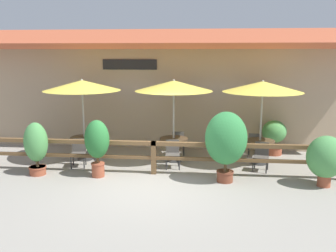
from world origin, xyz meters
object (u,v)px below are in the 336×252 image
chair_middle_wallside (178,142)px  potted_plant_entrance_palm (36,145)px  dining_table_far (260,145)px  dining_table_middle (174,143)px  chair_near_streetside (78,152)px  chair_middle_streetside (173,153)px  potted_plant_small_flowering (326,158)px  chair_far_wallside (255,144)px  potted_plant_corner_fern (226,140)px  potted_plant_broad_leaf (274,135)px  patio_umbrella_middle (174,86)px  chair_far_streetside (261,155)px  patio_umbrella_far (263,87)px  potted_plant_tall_tropical (97,142)px  chair_near_wallside (91,140)px  patio_umbrella_near (82,85)px  dining_table_near (85,142)px

chair_middle_wallside → potted_plant_entrance_palm: potted_plant_entrance_palm is taller
dining_table_far → dining_table_middle: bearing=179.3°
dining_table_middle → dining_table_far: bearing=-0.7°
chair_near_streetside → chair_middle_streetside: same height
dining_table_middle → chair_middle_wallside: chair_middle_wallside is taller
potted_plant_small_flowering → chair_far_wallside: bearing=119.4°
potted_plant_corner_fern → potted_plant_broad_leaf: bearing=59.1°
potted_plant_small_flowering → dining_table_far: bearing=126.3°
chair_middle_streetside → potted_plant_broad_leaf: bearing=22.4°
chair_middle_wallside → patio_umbrella_middle: bearing=75.5°
chair_far_streetside → chair_far_wallside: bearing=105.7°
patio_umbrella_far → chair_far_wallside: 2.06m
patio_umbrella_middle → chair_far_wallside: (2.62, 0.66, -1.94)m
patio_umbrella_middle → potted_plant_tall_tropical: patio_umbrella_middle is taller
chair_near_wallside → potted_plant_corner_fern: 5.11m
chair_far_streetside → patio_umbrella_middle: bearing=179.5°
chair_near_wallside → potted_plant_broad_leaf: bearing=-177.4°
patio_umbrella_near → potted_plant_broad_leaf: bearing=11.6°
potted_plant_tall_tropical → potted_plant_small_flowering: size_ratio=1.20×
chair_near_wallside → dining_table_far: bearing=171.2°
chair_middle_wallside → patio_umbrella_near: bearing=8.6°
dining_table_far → chair_middle_streetside: bearing=-165.7°
potted_plant_corner_fern → dining_table_far: bearing=57.5°
patio_umbrella_middle → chair_near_streetside: bearing=-162.7°
patio_umbrella_near → dining_table_far: bearing=1.1°
dining_table_middle → potted_plant_entrance_palm: potted_plant_entrance_palm is taller
potted_plant_tall_tropical → potted_plant_broad_leaf: bearing=28.7°
patio_umbrella_middle → patio_umbrella_far: same height
chair_near_streetside → potted_plant_small_flowering: (6.90, -1.05, 0.30)m
patio_umbrella_near → potted_plant_broad_leaf: (6.18, 1.27, -1.74)m
chair_middle_wallside → chair_far_wallside: 2.53m
dining_table_middle → patio_umbrella_far: (2.69, -0.03, 1.80)m
patio_umbrella_near → patio_umbrella_middle: bearing=2.8°
patio_umbrella_far → chair_far_streetside: 2.06m
patio_umbrella_near → potted_plant_tall_tropical: patio_umbrella_near is taller
chair_far_wallside → potted_plant_entrance_palm: (-6.34, -2.43, 0.39)m
chair_near_wallside → patio_umbrella_far: patio_umbrella_far is taller
chair_near_wallside → chair_middle_streetside: (2.93, -1.31, 0.00)m
patio_umbrella_far → potted_plant_entrance_palm: patio_umbrella_far is taller
chair_middle_streetside → potted_plant_broad_leaf: potted_plant_broad_leaf is taller
chair_middle_wallside → potted_plant_corner_fern: bearing=112.4°
chair_near_wallside → chair_middle_streetside: same height
chair_near_wallside → potted_plant_entrance_palm: bearing=68.6°
dining_table_far → potted_plant_entrance_palm: bearing=-164.8°
patio_umbrella_near → patio_umbrella_far: size_ratio=1.00×
patio_umbrella_near → chair_near_streetside: patio_umbrella_near is taller
potted_plant_corner_fern → potted_plant_broad_leaf: (1.77, 2.96, -0.49)m
dining_table_middle → patio_umbrella_far: size_ratio=0.35×
dining_table_near → chair_middle_wallside: bearing=16.1°
potted_plant_tall_tropical → chair_near_streetside: bearing=134.1°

